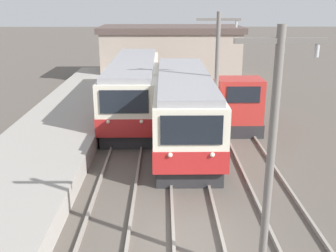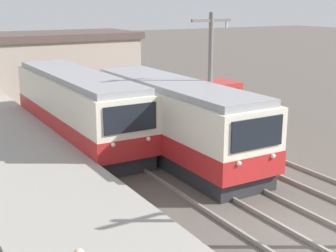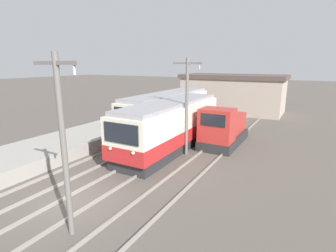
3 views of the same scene
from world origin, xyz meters
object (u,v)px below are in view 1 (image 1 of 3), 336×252
commuter_train_center (184,111)px  catenary_mast_mid (217,75)px  catenary_mast_near (272,151)px  commuter_train_left (134,90)px  shunting_locomotive (234,104)px

commuter_train_center → catenary_mast_mid: size_ratio=1.77×
catenary_mast_near → catenary_mast_mid: (0.00, 9.73, 0.00)m
commuter_train_left → catenary_mast_near: (4.31, -14.97, 1.89)m
shunting_locomotive → catenary_mast_near: catenary_mast_near is taller
commuter_train_center → catenary_mast_near: (1.51, -10.37, 1.89)m
commuter_train_center → shunting_locomotive: size_ratio=2.02×
commuter_train_left → catenary_mast_mid: size_ratio=1.91×
catenary_mast_near → shunting_locomotive: bearing=83.5°
shunting_locomotive → catenary_mast_mid: size_ratio=0.88×
commuter_train_left → commuter_train_center: 5.38m
commuter_train_left → commuter_train_center: (2.80, -4.60, -0.00)m
shunting_locomotive → catenary_mast_mid: catenary_mast_mid is taller
commuter_train_left → shunting_locomotive: (5.80, -1.87, -0.41)m
commuter_train_left → catenary_mast_mid: 7.04m
shunting_locomotive → commuter_train_center: bearing=-137.8°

